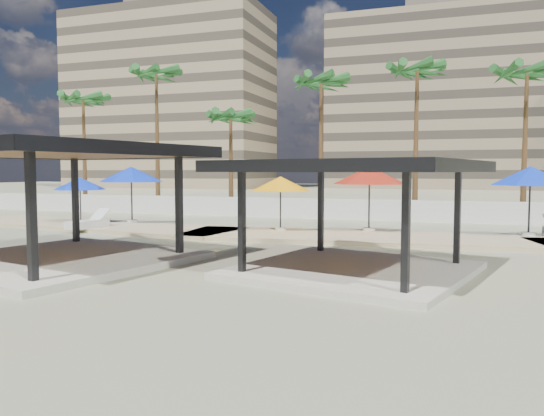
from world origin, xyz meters
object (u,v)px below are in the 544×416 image
Objects in this scene: pavilion_west at (58,193)px; umbrella_a at (131,174)px; pavilion_central at (354,207)px; umbrella_c at (369,175)px; lounger_a at (88,223)px.

umbrella_a is at bearing 126.06° from pavilion_west.
umbrella_c is (-0.95, 9.07, 0.78)m from pavilion_central.
pavilion_west reaches higher than umbrella_a.
pavilion_central reaches higher than umbrella_a.
pavilion_west reaches higher than umbrella_c.
umbrella_c is 1.70× the size of lounger_a.
pavilion_west is 11.27m from umbrella_a.
umbrella_a is (-13.21, 9.05, 0.80)m from pavilion_central.
umbrella_c is at bearing 0.09° from umbrella_a.
lounger_a is (-0.43, -2.93, -2.28)m from umbrella_a.
lounger_a is at bearing 135.99° from pavilion_west.
pavilion_central is 9.15m from umbrella_c.
umbrella_a reaches higher than umbrella_c.
pavilion_central is at bearing -107.41° from lounger_a.
umbrella_a is at bearing -1.68° from lounger_a.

